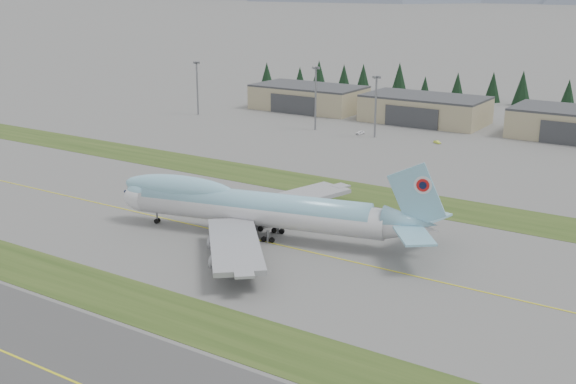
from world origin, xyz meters
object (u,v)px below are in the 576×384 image
Objects in this scene: hangar_left at (308,98)px; service_vehicle_a at (360,134)px; boeing_747_freighter at (255,207)px; service_vehicle_b at (437,143)px; hangar_center at (425,109)px.

hangar_left is 57.21m from service_vehicle_a.
service_vehicle_a is at bearing 93.25° from boeing_747_freighter.
service_vehicle_a is 1.25× the size of service_vehicle_b.
hangar_center is (-21.84, 147.82, -1.21)m from boeing_747_freighter.
service_vehicle_b is (-2.24, 112.82, -6.60)m from boeing_747_freighter.
hangar_left is 55.00m from hangar_center.
hangar_left is 82.58m from service_vehicle_b.
hangar_center is at bearing 86.50° from service_vehicle_a.
hangar_left is at bearing 104.64° from boeing_747_freighter.
service_vehicle_a is (44.49, -35.56, -5.39)m from hangar_left.
boeing_747_freighter reaches higher than hangar_center.
hangar_left reaches higher than service_vehicle_b.
hangar_center reaches higher than service_vehicle_b.
boeing_747_freighter reaches higher than service_vehicle_b.
service_vehicle_a is at bearing -106.46° from hangar_center.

